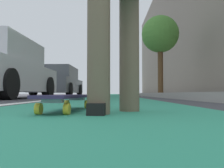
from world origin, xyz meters
TOP-DOWN VIEW (x-y plane):
  - ground_plane at (10.00, 0.00)m, footprint 80.00×80.00m
  - bike_lane_paint at (24.00, 0.00)m, footprint 56.00×1.83m
  - lane_stripe_white at (20.00, 1.06)m, footprint 52.00×0.16m
  - sidewalk_curb at (18.00, -3.12)m, footprint 52.00×3.20m
  - building_facade at (22.00, -5.91)m, footprint 40.00×1.20m
  - skateboard at (0.83, 0.19)m, footprint 0.85×0.27m
  - parked_car_mid at (11.42, 2.63)m, footprint 4.52×1.96m
  - traffic_light at (25.42, 1.46)m, footprint 0.33×0.28m
  - street_tree_mid at (12.26, -2.72)m, footprint 2.03×2.03m

SIDE VIEW (x-z plane):
  - ground_plane at x=10.00m, z-range 0.00..0.00m
  - bike_lane_paint at x=24.00m, z-range 0.00..0.00m
  - lane_stripe_white at x=20.00m, z-range 0.00..0.01m
  - sidewalk_curb at x=18.00m, z-range 0.00..0.15m
  - skateboard at x=0.83m, z-range 0.04..0.15m
  - parked_car_mid at x=11.42m, z-range -0.03..1.44m
  - traffic_light at x=25.42m, z-range 0.84..5.30m
  - street_tree_mid at x=12.26m, z-range 1.13..5.52m
  - building_facade at x=22.00m, z-range 0.00..12.30m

